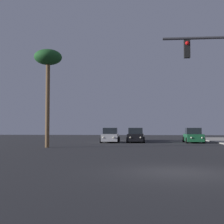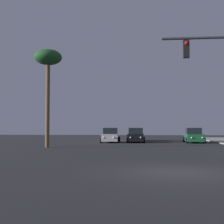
# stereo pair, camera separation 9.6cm
# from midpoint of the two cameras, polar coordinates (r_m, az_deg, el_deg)

# --- Properties ---
(ground_plane) EXTENTS (120.00, 120.00, 0.00)m
(ground_plane) POSITION_cam_midpoint_polar(r_m,az_deg,el_deg) (12.41, 12.11, -10.69)
(ground_plane) COLOR #28282B
(car_silver) EXTENTS (2.04, 4.34, 1.68)m
(car_silver) POSITION_cam_midpoint_polar(r_m,az_deg,el_deg) (36.03, -0.20, -4.37)
(car_silver) COLOR #B7B7BC
(car_silver) RESTS_ON ground
(car_green) EXTENTS (2.04, 4.34, 1.68)m
(car_green) POSITION_cam_midpoint_polar(r_m,az_deg,el_deg) (36.48, 14.77, -4.26)
(car_green) COLOR #195933
(car_green) RESTS_ON ground
(car_white) EXTENTS (2.04, 4.33, 1.68)m
(car_white) POSITION_cam_midpoint_polar(r_m,az_deg,el_deg) (40.93, 4.59, -4.18)
(car_white) COLOR silver
(car_white) RESTS_ON ground
(car_black) EXTENTS (2.04, 4.33, 1.68)m
(car_black) POSITION_cam_midpoint_polar(r_m,az_deg,el_deg) (36.27, 4.48, -4.35)
(car_black) COLOR black
(car_black) RESTS_ON ground
(palm_tree_near) EXTENTS (2.40, 2.40, 8.49)m
(palm_tree_near) POSITION_cam_midpoint_polar(r_m,az_deg,el_deg) (27.97, -11.52, 8.87)
(palm_tree_near) COLOR brown
(palm_tree_near) RESTS_ON ground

